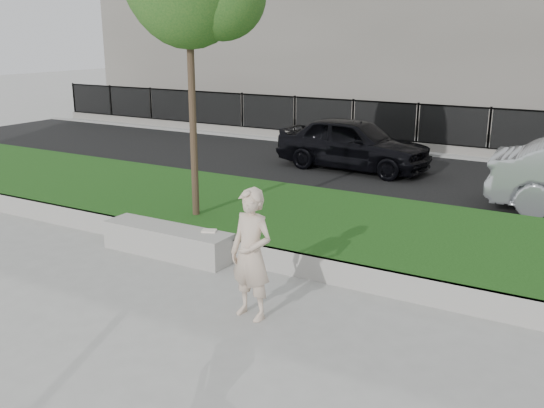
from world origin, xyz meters
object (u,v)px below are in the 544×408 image
Objects in this scene: stone_bench at (168,241)px; book at (209,231)px; man at (251,254)px; car_dark at (353,143)px.

stone_bench is 10.21× the size of book.
man is 9.43m from car_dark.
book is 7.68m from car_dark.
stone_bench is 7.84m from car_dark.
book is at bearing 148.78° from man.
man is 2.33m from book.
car_dark is (0.17, 7.82, 0.52)m from stone_bench.
man is at bearing -62.10° from book.
book is (0.77, 0.17, 0.26)m from stone_bench.
man reaches higher than car_dark.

